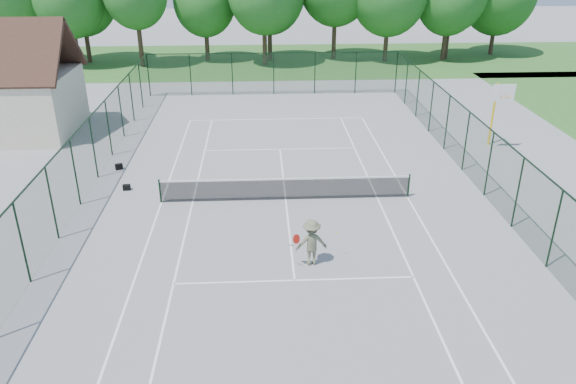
# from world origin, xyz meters

# --- Properties ---
(ground) EXTENTS (140.00, 140.00, 0.00)m
(ground) POSITION_xyz_m (0.00, 0.00, 0.00)
(ground) COLOR gray
(ground) RESTS_ON ground
(grass_far) EXTENTS (80.00, 16.00, 0.01)m
(grass_far) POSITION_xyz_m (0.00, 30.00, 0.01)
(grass_far) COLOR #366C29
(grass_far) RESTS_ON ground
(court_lines) EXTENTS (11.05, 23.85, 0.01)m
(court_lines) POSITION_xyz_m (0.00, 0.00, 0.00)
(court_lines) COLOR white
(court_lines) RESTS_ON ground
(tennis_net) EXTENTS (11.08, 0.08, 1.10)m
(tennis_net) POSITION_xyz_m (0.00, 0.00, 0.58)
(tennis_net) COLOR black
(tennis_net) RESTS_ON ground
(fence_enclosure) EXTENTS (18.05, 36.05, 3.02)m
(fence_enclosure) POSITION_xyz_m (0.00, 0.00, 1.56)
(fence_enclosure) COLOR #1A3720
(fence_enclosure) RESTS_ON ground
(basketball_goal) EXTENTS (1.20, 1.43, 3.65)m
(basketball_goal) POSITION_xyz_m (11.71, 6.06, 2.57)
(basketball_goal) COLOR yellow
(basketball_goal) RESTS_ON ground
(sports_bag_a) EXTENTS (0.42, 0.34, 0.29)m
(sports_bag_a) POSITION_xyz_m (-8.19, 3.95, 0.14)
(sports_bag_a) COLOR black
(sports_bag_a) RESTS_ON ground
(sports_bag_b) EXTENTS (0.35, 0.23, 0.26)m
(sports_bag_b) POSITION_xyz_m (-7.28, 1.41, 0.13)
(sports_bag_b) COLOR black
(sports_bag_b) RESTS_ON ground
(tennis_player) EXTENTS (1.87, 0.90, 1.75)m
(tennis_player) POSITION_xyz_m (0.65, -5.36, 0.88)
(tennis_player) COLOR #60664A
(tennis_player) RESTS_ON ground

